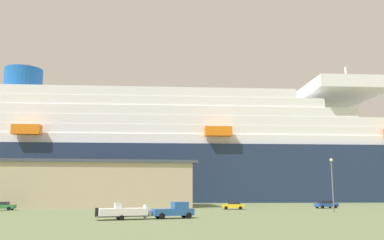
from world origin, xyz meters
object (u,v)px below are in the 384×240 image
pickup_truck (174,211)px  street_lamp (332,178)px  parked_car_yellow_taxi (233,205)px  parked_car_green_wagon (2,206)px  parked_car_blue_suv (326,204)px  parked_car_silver_sedan (79,204)px  cruise_ship (137,156)px  small_boat_on_trailer (128,212)px

pickup_truck → street_lamp: 30.95m
street_lamp → parked_car_yellow_taxi: bearing=137.7°
street_lamp → pickup_truck: bearing=-159.5°
pickup_truck → parked_car_green_wagon: size_ratio=1.22×
parked_car_blue_suv → parked_car_silver_sedan: same height
parked_car_blue_suv → parked_car_silver_sedan: 51.37m
cruise_ship → small_boat_on_trailer: bearing=-91.9°
street_lamp → parked_car_blue_suv: street_lamp is taller
cruise_ship → parked_car_blue_suv: bearing=-56.1°
small_boat_on_trailer → parked_car_green_wagon: bearing=129.3°
parked_car_yellow_taxi → pickup_truck: bearing=-121.1°
parked_car_blue_suv → parked_car_silver_sedan: (-50.88, 7.08, -0.00)m
parked_car_green_wagon → small_boat_on_trailer: bearing=-50.7°
street_lamp → parked_car_blue_suv: size_ratio=1.83×
street_lamp → parked_car_green_wagon: street_lamp is taller
parked_car_blue_suv → parked_car_yellow_taxi: bearing=-173.9°
parked_car_yellow_taxi → parked_car_blue_suv: bearing=6.1°
cruise_ship → street_lamp: 79.47m
pickup_truck → parked_car_silver_sedan: pickup_truck is taller
small_boat_on_trailer → parked_car_blue_suv: (40.99, 27.24, -0.12)m
parked_car_yellow_taxi → parked_car_green_wagon: same height
pickup_truck → parked_car_yellow_taxi: (14.30, 23.73, -0.21)m
small_boat_on_trailer → parked_car_silver_sedan: 35.71m
small_boat_on_trailer → parked_car_yellow_taxi: small_boat_on_trailer is taller
parked_car_green_wagon → parked_car_yellow_taxi: bearing=-4.7°
small_boat_on_trailer → parked_car_blue_suv: small_boat_on_trailer is taller
cruise_ship → pickup_truck: (3.49, -82.83, -13.81)m
small_boat_on_trailer → parked_car_yellow_taxi: bearing=50.7°
parked_car_blue_suv → small_boat_on_trailer: bearing=-146.4°
street_lamp → parked_car_green_wagon: 60.90m
street_lamp → parked_car_green_wagon: (-58.36, 16.68, -5.05)m
parked_car_blue_suv → parked_car_green_wagon: 64.53m
pickup_truck → small_boat_on_trailer: size_ratio=0.68×
cruise_ship → parked_car_green_wagon: size_ratio=59.10×
parked_car_yellow_taxi → parked_car_silver_sedan: (-30.40, 9.27, 0.00)m
small_boat_on_trailer → parked_car_yellow_taxi: (20.52, 25.04, -0.13)m
pickup_truck → parked_car_yellow_taxi: 27.70m
parked_car_green_wagon → parked_car_blue_suv: bearing=-1.3°
cruise_ship → pickup_truck: bearing=-87.6°
parked_car_silver_sedan → street_lamp: bearing=-26.5°
pickup_truck → parked_car_silver_sedan: bearing=116.0°
parked_car_blue_suv → parked_car_silver_sedan: bearing=172.1°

